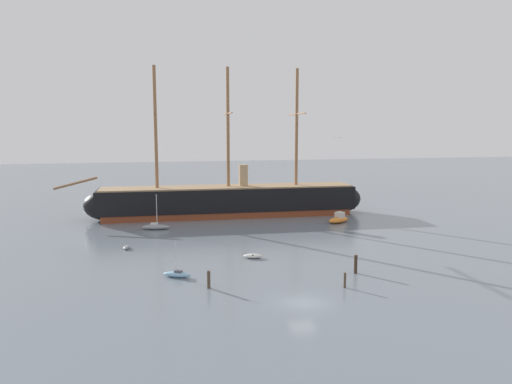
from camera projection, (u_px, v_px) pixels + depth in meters
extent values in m
plane|color=slate|center=(303.00, 303.00, 46.03)|extent=(400.00, 400.00, 0.00)
cube|color=brown|center=(229.00, 213.00, 91.39)|extent=(46.93, 8.39, 1.22)
cube|color=black|center=(229.00, 199.00, 91.02)|extent=(48.89, 8.73, 4.35)
ellipsoid|color=black|center=(108.00, 205.00, 87.07)|extent=(8.95, 6.83, 5.56)
ellipsoid|color=black|center=(339.00, 199.00, 95.14)|extent=(8.95, 6.83, 5.56)
cube|color=#9E7F5B|center=(228.00, 187.00, 90.71)|extent=(47.90, 8.12, 0.26)
cylinder|color=#936642|center=(156.00, 128.00, 86.79)|extent=(0.61, 0.61, 22.61)
cylinder|color=#936642|center=(155.00, 113.00, 86.43)|extent=(0.59, 11.69, 0.24)
cylinder|color=#936642|center=(228.00, 128.00, 89.21)|extent=(0.61, 0.61, 22.61)
cylinder|color=#936642|center=(228.00, 114.00, 88.84)|extent=(0.59, 11.69, 0.24)
cylinder|color=#936642|center=(297.00, 128.00, 91.62)|extent=(0.61, 0.61, 22.61)
cylinder|color=#936642|center=(297.00, 114.00, 91.26)|extent=(0.59, 11.69, 0.24)
cylinder|color=#936642|center=(75.00, 183.00, 85.52)|extent=(7.71, 0.66, 2.32)
cylinder|color=tan|center=(243.00, 176.00, 90.96)|extent=(1.74, 1.74, 4.35)
ellipsoid|color=#7FB2D6|center=(177.00, 274.00, 53.95)|extent=(3.39, 2.36, 0.63)
cube|color=#4C4C51|center=(178.00, 272.00, 53.86)|extent=(0.98, 0.86, 0.33)
cylinder|color=silver|center=(175.00, 257.00, 53.71)|extent=(0.08, 0.08, 3.79)
ellipsoid|color=silver|center=(253.00, 256.00, 61.83)|extent=(2.68, 1.69, 0.59)
cube|color=#4C4C51|center=(253.00, 254.00, 61.80)|extent=(0.46, 0.95, 0.09)
ellipsoid|color=gray|center=(127.00, 247.00, 66.56)|extent=(1.00, 1.99, 0.45)
cube|color=#B2ADA3|center=(126.00, 246.00, 66.54)|extent=(0.73, 0.24, 0.07)
ellipsoid|color=gray|center=(156.00, 227.00, 79.19)|extent=(4.74, 2.16, 0.87)
cube|color=beige|center=(154.00, 224.00, 79.12)|extent=(1.26, 0.95, 0.46)
cylinder|color=silver|center=(157.00, 210.00, 78.81)|extent=(0.11, 0.11, 5.26)
ellipsoid|color=orange|center=(338.00, 220.00, 84.79)|extent=(5.00, 3.82, 1.08)
cube|color=beige|center=(340.00, 215.00, 84.88)|extent=(1.83, 1.76, 1.08)
cylinder|color=#382B1E|center=(356.00, 264.00, 55.30)|extent=(0.40, 0.40, 2.18)
cylinder|color=#4C3D2D|center=(345.00, 280.00, 50.35)|extent=(0.27, 0.27, 1.64)
cylinder|color=#4C3D2D|center=(209.00, 280.00, 50.14)|extent=(0.36, 0.36, 1.91)
ellipsoid|color=silver|center=(337.00, 137.00, 59.91)|extent=(0.20, 0.34, 0.11)
sphere|color=silver|center=(337.00, 137.00, 59.71)|extent=(0.09, 0.09, 0.09)
cube|color=#ADA89E|center=(340.00, 137.00, 59.88)|extent=(0.47, 0.25, 0.10)
cube|color=#ADA89E|center=(335.00, 137.00, 59.94)|extent=(0.47, 0.25, 0.10)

